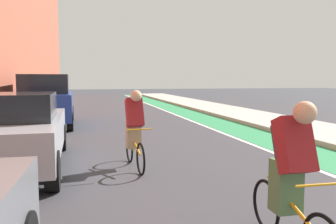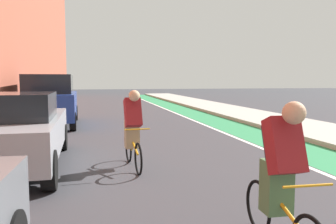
{
  "view_description": "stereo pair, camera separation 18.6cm",
  "coord_description": "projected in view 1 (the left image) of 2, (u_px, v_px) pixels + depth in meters",
  "views": [
    {
      "loc": [
        -1.81,
        2.24,
        1.79
      ],
      "look_at": [
        0.12,
        10.24,
        1.01
      ],
      "focal_mm": 36.35,
      "sensor_mm": 36.0,
      "label": 1
    },
    {
      "loc": [
        -1.63,
        2.2,
        1.79
      ],
      "look_at": [
        0.12,
        10.24,
        1.01
      ],
      "focal_mm": 36.35,
      "sensor_mm": 36.0,
      "label": 2
    }
  ],
  "objects": [
    {
      "name": "parked_sedan_silver",
      "position": [
        10.0,
        131.0,
        6.7
      ],
      "size": [
        2.1,
        4.43,
        1.53
      ],
      "color": "#9EA0A8",
      "rests_on": "ground"
    },
    {
      "name": "lane_divider_stripe",
      "position": [
        169.0,
        112.0,
        18.73
      ],
      "size": [
        0.12,
        44.71,
        0.0
      ],
      "primitive_type": "cube",
      "color": "white",
      "rests_on": "ground"
    },
    {
      "name": "bike_lane_paint",
      "position": [
        185.0,
        112.0,
        18.95
      ],
      "size": [
        1.6,
        44.71,
        0.0
      ],
      "primitive_type": "cube",
      "color": "#2D8451",
      "rests_on": "ground"
    },
    {
      "name": "sidewalk_right",
      "position": [
        223.0,
        110.0,
        19.47
      ],
      "size": [
        2.94,
        44.71,
        0.14
      ],
      "primitive_type": "cube",
      "color": "#A8A59E",
      "rests_on": "ground"
    },
    {
      "name": "ground_plane",
      "position": [
        126.0,
        117.0,
        16.18
      ],
      "size": [
        98.35,
        98.35,
        0.0
      ],
      "primitive_type": "plane",
      "color": "#38383D"
    },
    {
      "name": "cyclist_lead",
      "position": [
        291.0,
        172.0,
        3.48
      ],
      "size": [
        0.48,
        1.67,
        1.59
      ],
      "color": "black",
      "rests_on": "ground"
    },
    {
      "name": "parked_suv_blue",
      "position": [
        46.0,
        100.0,
        13.01
      ],
      "size": [
        2.07,
        4.39,
        1.98
      ],
      "color": "navy",
      "rests_on": "ground"
    },
    {
      "name": "cyclist_mid",
      "position": [
        134.0,
        129.0,
        6.81
      ],
      "size": [
        0.48,
        1.67,
        1.59
      ],
      "color": "black",
      "rests_on": "ground"
    }
  ]
}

